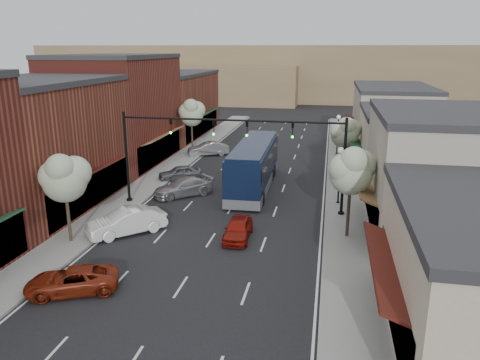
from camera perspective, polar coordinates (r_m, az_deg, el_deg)
The scene contains 28 objects.
ground at distance 27.53m, azimuth -4.65°, elevation -8.94°, with size 160.00×160.00×0.00m, color black.
sidewalk_left at distance 46.63m, azimuth -8.55°, elevation 1.46°, with size 2.80×73.00×0.15m, color gray.
sidewalk_right at distance 44.07m, azimuth 12.53°, elevation 0.41°, with size 2.80×73.00×0.15m, color gray.
curb_left at distance 46.19m, azimuth -6.91°, elevation 1.38°, with size 0.25×73.00×0.17m, color gray.
curb_right at distance 44.05m, azimuth 10.71°, elevation 0.50°, with size 0.25×73.00×0.17m, color gray.
bldg_left_midnear at distance 37.36m, azimuth -23.78°, elevation 3.91°, with size 10.14×14.10×9.40m.
bldg_left_midfar at distance 49.23m, azimuth -14.72°, elevation 8.19°, with size 10.14×14.10×10.90m.
bldg_left_far at distance 64.07m, azimuth -8.47°, elevation 9.08°, with size 10.14×18.10×8.40m.
bldg_right_midnear at distance 31.73m, azimuth 23.02°, elevation 0.68°, with size 9.14×12.10×7.90m.
bldg_right_midfar at distance 43.39m, azimuth 19.80°, elevation 3.80°, with size 9.14×12.10×6.40m.
bldg_right_far at distance 56.99m, azimuth 17.86°, elevation 7.16°, with size 9.14×16.10×7.40m.
hill_far at distance 114.38m, azimuth 7.69°, elevation 12.94°, with size 120.00×30.00×12.00m, color #7A6647.
hill_near at distance 107.17m, azimuth -6.51°, elevation 11.72°, with size 50.00×20.00×8.00m, color #7A6647.
signal_mast_right at distance 32.79m, azimuth 8.50°, elevation 3.53°, with size 8.22×0.46×7.00m.
signal_mast_left at distance 35.08m, azimuth -10.21°, elevation 4.25°, with size 8.22×0.46×7.00m.
tree_right_near at distance 28.90m, azimuth 13.49°, elevation 1.24°, with size 2.85×2.65×5.95m.
tree_right_far at distance 44.64m, azimuth 12.73°, elevation 5.75°, with size 2.85×2.65×5.43m.
tree_left_near at distance 29.29m, azimuth -20.62°, elevation 0.38°, with size 2.85×2.65×5.69m.
tree_left_far at distance 52.68m, azimuth -5.91°, elevation 8.22°, with size 2.85×2.65×6.13m.
lamp_post_near at distance 35.58m, azimuth 12.09°, elevation 1.64°, with size 0.44×0.44×4.44m.
lamp_post_far at distance 52.74m, azimuth 11.87°, elevation 6.22°, with size 0.44×0.44×4.44m.
coach_bus at distance 39.29m, azimuth 1.71°, elevation 1.84°, with size 3.05×12.78×3.89m.
red_hatchback at distance 29.25m, azimuth -0.23°, elevation -5.96°, with size 1.55×3.85×1.31m, color maroon.
parked_car_a at distance 24.63m, azimuth -19.80°, elevation -11.45°, with size 2.04×4.43×1.23m, color maroon.
parked_car_b at distance 30.80m, azimuth -13.66°, elevation -4.95°, with size 1.74×4.98×1.64m, color white.
parked_car_c at distance 37.83m, azimuth -6.97°, elevation -0.88°, with size 1.99×4.89×1.42m, color #9F9FA4.
parked_car_d at distance 42.49m, azimuth -7.37°, elevation 0.89°, with size 1.53×3.81×1.30m, color slate.
parked_car_e at distance 51.89m, azimuth -3.92°, elevation 3.81°, with size 1.56×4.48×1.48m, color #99999E.
Camera 1 is at (6.90, -24.04, 11.52)m, focal length 35.00 mm.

